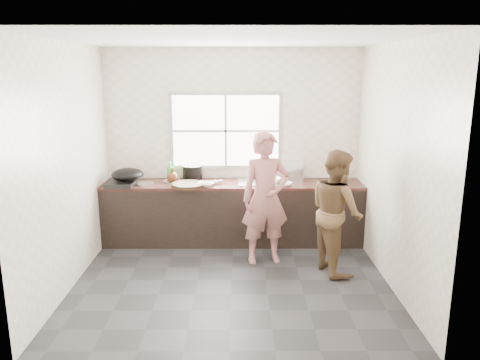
{
  "coord_description": "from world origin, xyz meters",
  "views": [
    {
      "loc": [
        0.08,
        -5.05,
        2.39
      ],
      "look_at": [
        0.1,
        0.65,
        1.05
      ],
      "focal_mm": 35.0,
      "sensor_mm": 36.0,
      "label": 1
    }
  ],
  "objects_px": {
    "dish_rack": "(288,170)",
    "pot_lid_left": "(144,184)",
    "person_side": "(336,211)",
    "bowl_crabs": "(272,181)",
    "bottle_brown_short": "(173,176)",
    "woman": "(266,202)",
    "pot_lid_right": "(172,181)",
    "plate_food": "(191,185)",
    "bottle_brown_tall": "(189,173)",
    "black_pot": "(192,172)",
    "cutting_board": "(188,185)",
    "bottle_green": "(170,171)",
    "bowl_mince": "(206,184)",
    "glass_jar": "(170,176)",
    "burner": "(121,184)",
    "bowl_held": "(286,183)",
    "wok": "(128,175)"
  },
  "relations": [
    {
      "from": "person_side",
      "to": "dish_rack",
      "type": "distance_m",
      "value": 1.33
    },
    {
      "from": "plate_food",
      "to": "bottle_brown_tall",
      "type": "distance_m",
      "value": 0.36
    },
    {
      "from": "glass_jar",
      "to": "pot_lid_right",
      "type": "distance_m",
      "value": 0.16
    },
    {
      "from": "bowl_held",
      "to": "glass_jar",
      "type": "distance_m",
      "value": 1.69
    },
    {
      "from": "cutting_board",
      "to": "bottle_green",
      "type": "xyz_separation_m",
      "value": [
        -0.29,
        0.35,
        0.11
      ]
    },
    {
      "from": "cutting_board",
      "to": "plate_food",
      "type": "xyz_separation_m",
      "value": [
        0.03,
        0.04,
        -0.01
      ]
    },
    {
      "from": "bowl_crabs",
      "to": "glass_jar",
      "type": "relative_size",
      "value": 2.04
    },
    {
      "from": "cutting_board",
      "to": "dish_rack",
      "type": "distance_m",
      "value": 1.47
    },
    {
      "from": "bowl_held",
      "to": "bottle_green",
      "type": "xyz_separation_m",
      "value": [
        -1.62,
        0.32,
        0.1
      ]
    },
    {
      "from": "dish_rack",
      "to": "pot_lid_left",
      "type": "relative_size",
      "value": 1.35
    },
    {
      "from": "black_pot",
      "to": "bottle_brown_tall",
      "type": "bearing_deg",
      "value": -129.67
    },
    {
      "from": "pot_lid_left",
      "to": "pot_lid_right",
      "type": "height_order",
      "value": "same"
    },
    {
      "from": "wok",
      "to": "dish_rack",
      "type": "xyz_separation_m",
      "value": [
        2.23,
        0.34,
        -0.01
      ]
    },
    {
      "from": "pot_lid_right",
      "to": "pot_lid_left",
      "type": "bearing_deg",
      "value": -156.8
    },
    {
      "from": "woman",
      "to": "person_side",
      "type": "relative_size",
      "value": 1.04
    },
    {
      "from": "bottle_brown_short",
      "to": "pot_lid_left",
      "type": "xyz_separation_m",
      "value": [
        -0.38,
        -0.1,
        -0.09
      ]
    },
    {
      "from": "black_pot",
      "to": "plate_food",
      "type": "xyz_separation_m",
      "value": [
        0.01,
        -0.4,
        -0.09
      ]
    },
    {
      "from": "bowl_crabs",
      "to": "bottle_brown_short",
      "type": "bearing_deg",
      "value": 178.28
    },
    {
      "from": "person_side",
      "to": "bowl_mince",
      "type": "xyz_separation_m",
      "value": [
        -1.61,
        0.79,
        0.14
      ]
    },
    {
      "from": "plate_food",
      "to": "glass_jar",
      "type": "distance_m",
      "value": 0.53
    },
    {
      "from": "bowl_mince",
      "to": "dish_rack",
      "type": "bearing_deg",
      "value": 20.73
    },
    {
      "from": "bowl_crabs",
      "to": "dish_rack",
      "type": "bearing_deg",
      "value": 44.31
    },
    {
      "from": "dish_rack",
      "to": "bowl_crabs",
      "type": "bearing_deg",
      "value": -158.69
    },
    {
      "from": "bottle_brown_short",
      "to": "pot_lid_left",
      "type": "height_order",
      "value": "bottle_brown_short"
    },
    {
      "from": "dish_rack",
      "to": "glass_jar",
      "type": "bearing_deg",
      "value": 157.0
    },
    {
      "from": "cutting_board",
      "to": "burner",
      "type": "relative_size",
      "value": 1.2
    },
    {
      "from": "person_side",
      "to": "pot_lid_right",
      "type": "relative_size",
      "value": 6.1
    },
    {
      "from": "plate_food",
      "to": "dish_rack",
      "type": "distance_m",
      "value": 1.43
    },
    {
      "from": "bottle_brown_short",
      "to": "pot_lid_right",
      "type": "bearing_deg",
      "value": 117.25
    },
    {
      "from": "cutting_board",
      "to": "plate_food",
      "type": "bearing_deg",
      "value": 54.85
    },
    {
      "from": "black_pot",
      "to": "pot_lid_left",
      "type": "relative_size",
      "value": 1.04
    },
    {
      "from": "bottle_brown_tall",
      "to": "burner",
      "type": "height_order",
      "value": "bottle_brown_tall"
    },
    {
      "from": "black_pot",
      "to": "bottle_brown_short",
      "type": "xyz_separation_m",
      "value": [
        -0.25,
        -0.2,
        -0.0
      ]
    },
    {
      "from": "woman",
      "to": "burner",
      "type": "relative_size",
      "value": 4.19
    },
    {
      "from": "black_pot",
      "to": "wok",
      "type": "bearing_deg",
      "value": -158.44
    },
    {
      "from": "bowl_crabs",
      "to": "dish_rack",
      "type": "relative_size",
      "value": 0.55
    },
    {
      "from": "woman",
      "to": "bowl_crabs",
      "type": "relative_size",
      "value": 7.99
    },
    {
      "from": "bottle_brown_short",
      "to": "glass_jar",
      "type": "bearing_deg",
      "value": 110.03
    },
    {
      "from": "bottle_green",
      "to": "glass_jar",
      "type": "relative_size",
      "value": 2.78
    },
    {
      "from": "cutting_board",
      "to": "glass_jar",
      "type": "relative_size",
      "value": 4.7
    },
    {
      "from": "bowl_crabs",
      "to": "burner",
      "type": "bearing_deg",
      "value": -175.66
    },
    {
      "from": "bowl_mince",
      "to": "glass_jar",
      "type": "xyz_separation_m",
      "value": [
        -0.55,
        0.44,
        0.02
      ]
    },
    {
      "from": "cutting_board",
      "to": "bottle_brown_tall",
      "type": "bearing_deg",
      "value": 95.09
    },
    {
      "from": "bowl_mince",
      "to": "plate_food",
      "type": "xyz_separation_m",
      "value": [
        -0.21,
        0.04,
        -0.02
      ]
    },
    {
      "from": "bowl_held",
      "to": "glass_jar",
      "type": "height_order",
      "value": "glass_jar"
    },
    {
      "from": "cutting_board",
      "to": "bottle_brown_tall",
      "type": "xyz_separation_m",
      "value": [
        -0.03,
        0.38,
        0.07
      ]
    },
    {
      "from": "woman",
      "to": "wok",
      "type": "xyz_separation_m",
      "value": [
        -1.85,
        0.61,
        0.22
      ]
    },
    {
      "from": "cutting_board",
      "to": "bottle_green",
      "type": "height_order",
      "value": "bottle_green"
    },
    {
      "from": "bowl_mince",
      "to": "bowl_crabs",
      "type": "xyz_separation_m",
      "value": [
        0.91,
        0.19,
        0.0
      ]
    },
    {
      "from": "woman",
      "to": "pot_lid_right",
      "type": "height_order",
      "value": "woman"
    }
  ]
}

